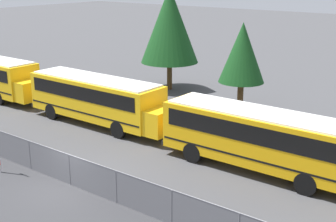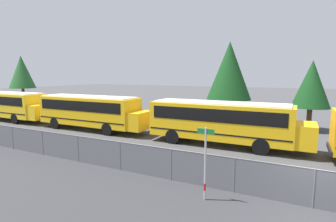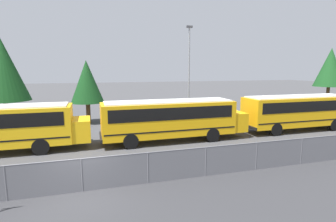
{
  "view_description": "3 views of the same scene",
  "coord_description": "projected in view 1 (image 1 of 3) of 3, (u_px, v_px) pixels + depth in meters",
  "views": [
    {
      "loc": [
        16.1,
        -13.37,
        9.84
      ],
      "look_at": [
        0.45,
        7.09,
        2.08
      ],
      "focal_mm": 50.0,
      "sensor_mm": 36.0,
      "label": 1
    },
    {
      "loc": [
        -0.76,
        -10.96,
        5.1
      ],
      "look_at": [
        -9.3,
        6.15,
        2.43
      ],
      "focal_mm": 28.0,
      "sensor_mm": 36.0,
      "label": 2
    },
    {
      "loc": [
        0.52,
        -11.79,
        5.5
      ],
      "look_at": [
        6.32,
        7.64,
        2.24
      ],
      "focal_mm": 28.0,
      "sensor_mm": 36.0,
      "label": 3
    }
  ],
  "objects": [
    {
      "name": "tree_0",
      "position": [
        170.0,
        25.0,
        38.89
      ],
      "size": [
        4.84,
        4.84,
        8.66
      ],
      "color": "#51381E",
      "rests_on": "ground_plane"
    },
    {
      "name": "tree_3",
      "position": [
        242.0,
        53.0,
        33.2
      ],
      "size": [
        3.3,
        3.3,
        6.39
      ],
      "color": "#51381E",
      "rests_on": "ground_plane"
    },
    {
      "name": "fence",
      "position": [
        70.0,
        169.0,
        22.14
      ],
      "size": [
        109.12,
        0.07,
        1.58
      ],
      "color": "#9EA0A5",
      "rests_on": "ground_plane"
    },
    {
      "name": "school_bus_4",
      "position": [
        262.0,
        136.0,
        23.4
      ],
      "size": [
        11.38,
        2.64,
        3.14
      ],
      "color": "#EDA80F",
      "rests_on": "ground_plane"
    },
    {
      "name": "school_bus_3",
      "position": [
        98.0,
        97.0,
        30.66
      ],
      "size": [
        11.38,
        2.64,
        3.14
      ],
      "color": "yellow",
      "rests_on": "ground_plane"
    },
    {
      "name": "ground_plane",
      "position": [
        71.0,
        185.0,
        22.37
      ],
      "size": [
        200.0,
        200.0,
        0.0
      ],
      "primitive_type": "plane",
      "color": "#424244"
    }
  ]
}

